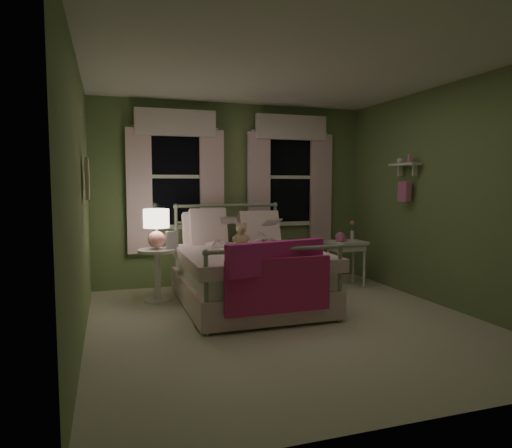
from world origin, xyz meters
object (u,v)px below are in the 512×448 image
object	(u,v)px
bed	(247,273)
child_left	(216,223)
child_right	(258,224)
teddy_bear	(241,236)
table_lamp	(156,224)
nightstand_right	(346,248)
nightstand_left	(157,268)

from	to	relation	value
bed	child_left	distance (m)	0.77
child_right	teddy_bear	distance (m)	0.35
child_left	table_lamp	world-z (taller)	child_left
table_lamp	teddy_bear	bearing A→B (deg)	-11.02
child_left	teddy_bear	bearing A→B (deg)	139.85
bed	teddy_bear	world-z (taller)	bed
nightstand_right	child_left	bearing A→B (deg)	-179.20
bed	child_left	bearing A→B (deg)	122.39
nightstand_left	bed	bearing A→B (deg)	-25.03
child_left	teddy_bear	world-z (taller)	child_left
child_left	child_right	xyz separation A→B (m)	(0.56, 0.00, -0.03)
child_left	table_lamp	distance (m)	0.74
bed	table_lamp	xyz separation A→B (m)	(-1.01, 0.47, 0.58)
bed	child_right	distance (m)	0.76
child_left	child_right	distance (m)	0.56
child_left	bed	bearing A→B (deg)	111.74
teddy_bear	bed	bearing A→B (deg)	-91.15
child_left	nightstand_left	distance (m)	0.91
bed	teddy_bear	xyz separation A→B (m)	(0.01, 0.27, 0.42)
child_right	table_lamp	bearing A→B (deg)	-12.12
child_left	nightstand_left	bearing A→B (deg)	-13.73
child_left	nightstand_right	size ratio (longest dim) A/B	1.19
nightstand_left	nightstand_right	world-z (taller)	same
bed	teddy_bear	bearing A→B (deg)	88.85
teddy_bear	nightstand_left	bearing A→B (deg)	168.98
child_right	table_lamp	size ratio (longest dim) A/B	1.48
teddy_bear	nightstand_right	world-z (taller)	teddy_bear
child_left	nightstand_right	xyz separation A→B (m)	(1.87, 0.03, -0.40)
bed	nightstand_right	xyz separation A→B (m)	(1.60, 0.46, 0.17)
nightstand_left	nightstand_right	distance (m)	2.61
nightstand_left	table_lamp	bearing A→B (deg)	0.00
bed	table_lamp	world-z (taller)	bed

